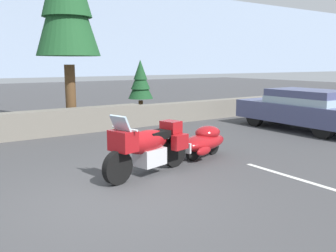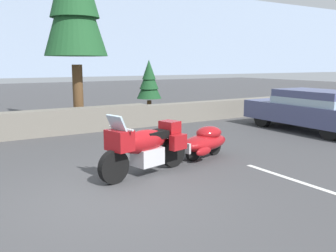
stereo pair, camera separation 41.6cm
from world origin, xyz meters
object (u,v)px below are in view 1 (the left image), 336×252
object	(u,v)px
car_shaped_trailer	(203,141)
sedan_at_right_edge	(303,108)
pine_tree_secondary	(140,81)
touring_motorcycle	(148,146)

from	to	relation	value
car_shaped_trailer	sedan_at_right_edge	size ratio (longest dim) A/B	0.49
sedan_at_right_edge	pine_tree_secondary	size ratio (longest dim) A/B	1.84
pine_tree_secondary	touring_motorcycle	bearing A→B (deg)	-119.27
touring_motorcycle	pine_tree_secondary	bearing A→B (deg)	60.73
touring_motorcycle	pine_tree_secondary	xyz separation A→B (m)	(4.14, 7.39, 0.91)
sedan_at_right_edge	pine_tree_secondary	distance (m)	6.70
sedan_at_right_edge	pine_tree_secondary	bearing A→B (deg)	117.12
touring_motorcycle	car_shaped_trailer	xyz separation A→B (m)	(1.90, 0.48, -0.21)
pine_tree_secondary	car_shaped_trailer	bearing A→B (deg)	-108.00
car_shaped_trailer	pine_tree_secondary	size ratio (longest dim) A/B	0.91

